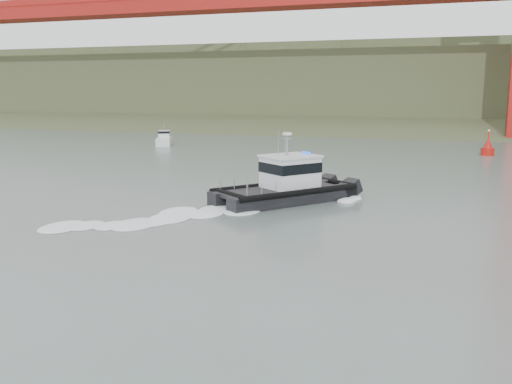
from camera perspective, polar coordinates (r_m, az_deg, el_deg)
ground at (r=22.72m, az=-5.07°, el=-9.19°), size 400.00×400.00×0.00m
headlands at (r=145.32m, az=15.72°, el=9.58°), size 500.00×105.36×27.12m
patrol_boat at (r=38.88m, az=3.05°, el=0.82°), size 8.99×10.20×4.88m
motorboat at (r=80.52m, az=-9.16°, el=5.22°), size 4.01×5.96×3.12m
nav_buoy at (r=72.02m, az=22.15°, el=4.08°), size 1.53×1.53×3.19m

